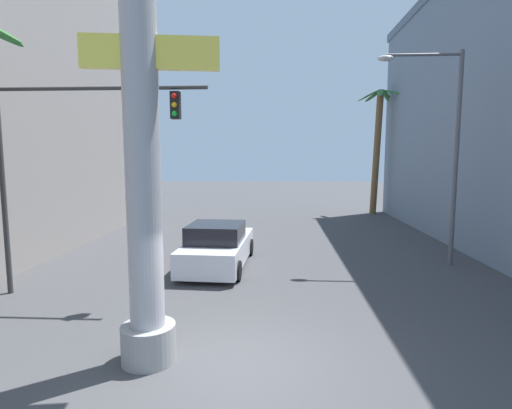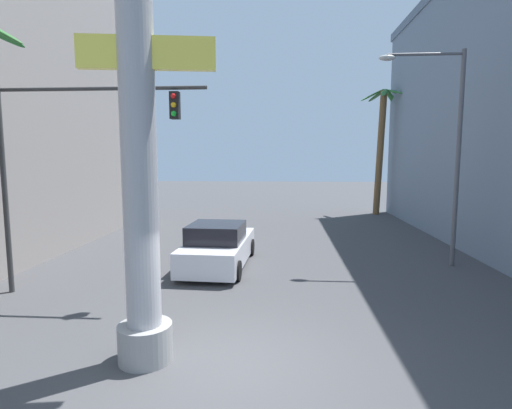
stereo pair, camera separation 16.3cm
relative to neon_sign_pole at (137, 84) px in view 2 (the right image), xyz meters
The scene contains 6 objects.
ground_plane 11.26m from the neon_sign_pole, 80.18° to the left, with size 93.86×93.86×0.00m, color #424244.
neon_sign_pole is the anchor object (origin of this frame).
street_lamp 10.89m from the neon_sign_pole, 41.89° to the left, with size 2.88×0.28×7.39m.
traffic_light_mast 4.90m from the neon_sign_pole, 133.29° to the left, with size 5.75×0.32×5.69m.
car_lead 7.88m from the neon_sign_pole, 87.28° to the left, with size 2.24×4.79×1.56m.
palm_tree_far_right 21.93m from the neon_sign_pole, 65.85° to the left, with size 3.26×3.12×8.29m.
Camera 2 is at (0.83, -6.89, 3.79)m, focal length 28.00 mm.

